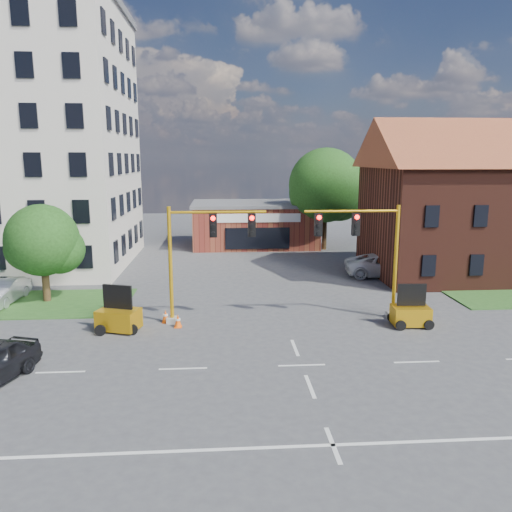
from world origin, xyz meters
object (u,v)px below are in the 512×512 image
object	(u,v)px
signal_mast_east	(366,248)
pickup_white	(386,265)
signal_mast_west	(202,250)
trailer_west	(119,317)
trailer_east	(411,313)

from	to	relation	value
signal_mast_east	pickup_white	bearing A→B (deg)	65.27
signal_mast_west	trailer_west	bearing A→B (deg)	-166.09
trailer_east	signal_mast_east	bearing A→B (deg)	150.87
signal_mast_west	trailer_east	distance (m)	11.37
trailer_west	trailer_east	bearing A→B (deg)	17.07
trailer_west	trailer_east	distance (m)	15.05
signal_mast_west	trailer_west	xyz separation A→B (m)	(-4.23, -1.05, -3.21)
signal_mast_west	signal_mast_east	distance (m)	8.71
signal_mast_west	signal_mast_east	world-z (taller)	same
trailer_west	pickup_white	xyz separation A→B (m)	(17.38, 10.70, 0.12)
signal_mast_west	pickup_white	world-z (taller)	signal_mast_west
signal_mast_east	pickup_white	size ratio (longest dim) A/B	1.04
signal_mast_west	trailer_east	bearing A→B (deg)	-7.15
trailer_east	trailer_west	bearing A→B (deg)	-177.51
trailer_west	signal_mast_west	bearing A→B (deg)	32.16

